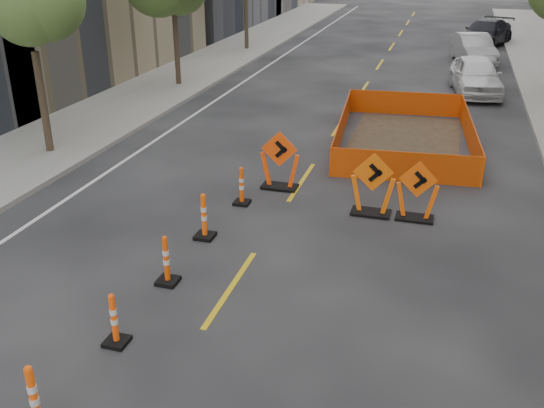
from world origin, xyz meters
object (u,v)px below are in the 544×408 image
(parked_car_mid, at_px, (473,49))
(parked_car_far, at_px, (485,33))
(chevron_sign_center, at_px, (373,184))
(chevron_sign_left, at_px, (280,160))
(channelizer_2, at_px, (34,398))
(channelizer_6, at_px, (242,186))
(chevron_sign_right, at_px, (417,191))
(parked_car_near, at_px, (476,75))
(channelizer_4, at_px, (166,260))
(channelizer_3, at_px, (114,319))
(channelizer_5, at_px, (204,216))

(parked_car_mid, distance_m, parked_car_far, 6.16)
(parked_car_mid, bearing_deg, chevron_sign_center, -110.14)
(chevron_sign_left, bearing_deg, channelizer_2, -98.51)
(channelizer_2, bearing_deg, channelizer_6, 88.60)
(chevron_sign_center, xyz_separation_m, chevron_sign_right, (1.10, 0.01, -0.05))
(chevron_sign_right, height_order, parked_car_near, parked_car_near)
(channelizer_2, distance_m, channelizer_6, 8.41)
(channelizer_4, xyz_separation_m, chevron_sign_center, (3.53, 4.52, 0.29))
(chevron_sign_left, height_order, parked_car_near, chevron_sign_left)
(channelizer_3, xyz_separation_m, channelizer_4, (-0.02, 2.10, 0.03))
(chevron_sign_right, relative_size, parked_car_far, 0.28)
(parked_car_near, bearing_deg, chevron_sign_center, -108.29)
(channelizer_2, bearing_deg, channelizer_4, 89.42)
(channelizer_3, bearing_deg, parked_car_far, 78.59)
(channelizer_3, height_order, parked_car_mid, parked_car_mid)
(chevron_sign_right, bearing_deg, chevron_sign_left, 160.18)
(channelizer_3, distance_m, chevron_sign_right, 8.08)
(parked_car_far, bearing_deg, parked_car_near, -73.05)
(channelizer_4, distance_m, parked_car_near, 19.69)
(parked_car_near, xyz_separation_m, parked_car_far, (0.73, 13.43, -0.01))
(parked_car_far, bearing_deg, channelizer_3, -81.36)
(channelizer_3, relative_size, channelizer_5, 0.90)
(channelizer_6, bearing_deg, parked_car_far, 76.39)
(channelizer_4, xyz_separation_m, channelizer_5, (-0.04, 2.10, 0.03))
(channelizer_3, height_order, chevron_sign_right, chevron_sign_right)
(channelizer_4, bearing_deg, chevron_sign_right, 44.37)
(channelizer_2, distance_m, channelizer_4, 4.20)
(parked_car_near, bearing_deg, channelizer_3, -114.21)
(channelizer_2, xyz_separation_m, chevron_sign_left, (0.87, 9.74, 0.27))
(channelizer_2, height_order, channelizer_5, channelizer_5)
(channelizer_2, distance_m, parked_car_mid, 30.84)
(chevron_sign_center, relative_size, parked_car_mid, 0.35)
(channelizer_6, bearing_deg, parked_car_mid, 74.65)
(channelizer_3, relative_size, parked_car_near, 0.21)
(channelizer_2, relative_size, chevron_sign_center, 0.68)
(channelizer_6, relative_size, chevron_sign_center, 0.63)
(channelizer_5, xyz_separation_m, parked_car_mid, (6.19, 23.91, 0.21))
(channelizer_5, relative_size, chevron_sign_left, 0.67)
(channelizer_6, relative_size, parked_car_mid, 0.22)
(chevron_sign_left, xyz_separation_m, parked_car_mid, (5.32, 20.47, -0.06))
(chevron_sign_left, distance_m, chevron_sign_right, 3.94)
(channelizer_4, height_order, channelizer_5, channelizer_5)
(channelizer_2, relative_size, channelizer_4, 1.05)
(channelizer_4, relative_size, channelizer_5, 0.95)
(channelizer_5, height_order, parked_car_far, parked_car_far)
(chevron_sign_center, bearing_deg, channelizer_2, -122.30)
(channelizer_2, bearing_deg, channelizer_5, 89.95)
(chevron_sign_right, bearing_deg, parked_car_mid, 81.04)
(chevron_sign_center, distance_m, parked_car_near, 14.41)
(channelizer_5, bearing_deg, channelizer_3, -89.27)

